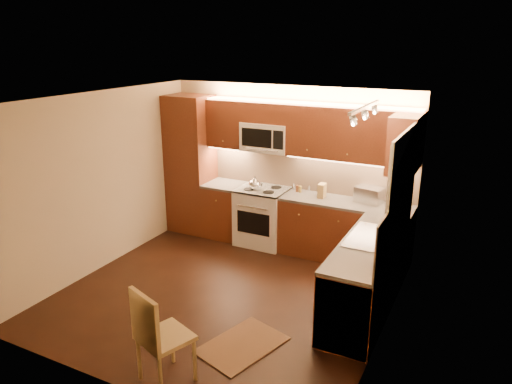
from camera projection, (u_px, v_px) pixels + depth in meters
The scene contains 37 objects.
floor at pixel (227, 293), 6.28m from camera, with size 4.00×4.00×0.01m, color black.
ceiling at pixel (223, 99), 5.52m from camera, with size 4.00×4.00×0.01m, color beige.
wall_back at pixel (289, 166), 7.61m from camera, with size 4.00×0.01×2.50m, color #C6B291.
wall_front at pixel (109, 269), 4.20m from camera, with size 4.00×0.01×2.50m, color #C6B291.
wall_left at pixel (102, 182), 6.76m from camera, with size 0.01×4.00×2.50m, color #C6B291.
wall_right at pixel (390, 230), 5.05m from camera, with size 0.01×4.00×2.50m, color #C6B291.
pantry at pixel (191, 164), 8.09m from camera, with size 0.70×0.60×2.30m, color #451C0E.
base_cab_back_left at pixel (226, 211), 8.02m from camera, with size 0.62×0.60×0.86m, color #451C0E.
counter_back_left at pixel (225, 185), 7.89m from camera, with size 0.62×0.60×0.04m, color #33302E.
base_cab_back_right at pixel (344, 232), 7.15m from camera, with size 1.92×0.60×0.86m, color #451C0E.
counter_back_right at pixel (346, 203), 7.02m from camera, with size 1.92×0.60×0.04m, color #33302E.
base_cab_right at pixel (366, 278), 5.77m from camera, with size 0.60×2.00×0.86m, color #451C0E.
counter_right at pixel (369, 244), 5.63m from camera, with size 0.60×2.00×0.04m, color #33302E.
dishwasher at pixel (349, 306), 5.17m from camera, with size 0.58×0.60×0.84m, color silver.
backsplash_back at pixel (309, 172), 7.46m from camera, with size 3.30×0.02×0.60m, color tan.
backsplash_right at pixel (396, 222), 5.41m from camera, with size 0.02×2.00×0.60m, color tan.
upper_cab_back_left at pixel (228, 123), 7.69m from camera, with size 0.62×0.35×0.75m, color #451C0E.
upper_cab_back_right at pixel (353, 134), 6.82m from camera, with size 1.92×0.35×0.75m, color #451C0E.
upper_cab_bridge at pixel (267, 112), 7.33m from camera, with size 0.76×0.35×0.31m, color #451C0E.
upper_cab_right_corner at pixel (404, 145), 6.12m from camera, with size 0.35×0.50×0.75m, color #451C0E.
stove at pixel (263, 216), 7.70m from camera, with size 0.76×0.65×0.92m, color silver, non-canonical shape.
microwave at pixel (267, 137), 7.43m from camera, with size 0.76×0.38×0.44m, color silver, non-canonical shape.
window_frame at pixel (402, 185), 5.41m from camera, with size 0.03×1.44×1.24m, color silver.
window_blinds at pixel (400, 184), 5.42m from camera, with size 0.02×1.36×1.16m, color silver.
sink at pixel (372, 232), 5.73m from camera, with size 0.52×0.86×0.15m, color silver, non-canonical shape.
faucet at pixel (388, 229), 5.63m from camera, with size 0.20×0.04×0.30m, color silver, non-canonical shape.
track_light_bar at pixel (365, 107), 5.21m from camera, with size 0.04×1.20×0.03m, color silver.
kettle at pixel (255, 183), 7.47m from camera, with size 0.19×0.19×0.22m, color silver, non-canonical shape.
toaster_oven at pixel (370, 194), 6.97m from camera, with size 0.38×0.28×0.23m, color silver.
knife_block at pixel (322, 191), 7.18m from camera, with size 0.10×0.15×0.21m, color #A47F4A.
spice_jar_a at pixel (294, 187), 7.55m from camera, with size 0.04×0.04×0.10m, color silver.
spice_jar_b at pixel (297, 188), 7.45m from camera, with size 0.04×0.04×0.11m, color brown.
spice_jar_c at pixel (309, 188), 7.49m from camera, with size 0.04×0.04×0.09m, color silver.
spice_jar_d at pixel (300, 189), 7.43m from camera, with size 0.05×0.05×0.10m, color olive.
soap_bottle at pixel (406, 213), 6.29m from camera, with size 0.09×0.09×0.19m, color silver.
rug at pixel (242, 345), 5.21m from camera, with size 0.61×0.92×0.01m, color black.
dining_chair at pixel (165, 335), 4.55m from camera, with size 0.44×0.44×1.00m, color #A47F4A, non-canonical shape.
Camera 1 is at (2.85, -4.81, 3.17)m, focal length 33.84 mm.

